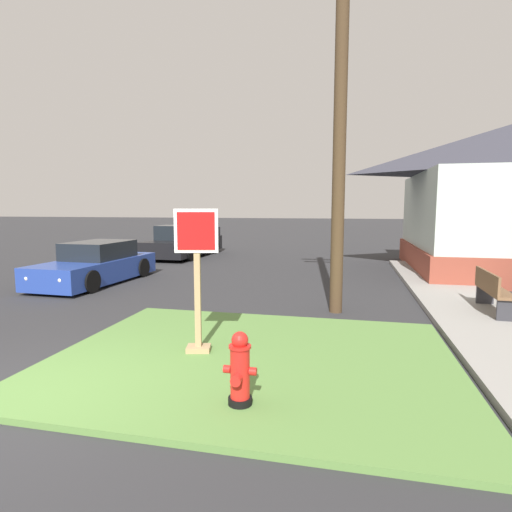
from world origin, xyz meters
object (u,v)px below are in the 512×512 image
manhole_cover (194,321)px  parked_sedan_blue (96,265)px  pickup_truck_black (184,243)px  street_bench (493,289)px  stop_sign (197,285)px  utility_pole (341,100)px  fire_hydrant (240,371)px

manhole_cover → parked_sedan_blue: parked_sedan_blue is taller
pickup_truck_black → street_bench: bearing=-39.2°
stop_sign → pickup_truck_black: (-5.22, 12.03, -0.50)m
stop_sign → manhole_cover: size_ratio=3.14×
parked_sedan_blue → street_bench: (10.45, -1.72, 0.05)m
stop_sign → pickup_truck_black: size_ratio=0.43×
street_bench → manhole_cover: bearing=-164.2°
utility_pole → pickup_truck_black: bearing=129.3°
pickup_truck_black → utility_pole: bearing=-50.7°
stop_sign → pickup_truck_black: stop_sign is taller
fire_hydrant → stop_sign: size_ratio=0.38×
utility_pole → manhole_cover: bearing=-153.3°
parked_sedan_blue → pickup_truck_black: (0.03, 6.80, 0.07)m
stop_sign → pickup_truck_black: 13.12m
fire_hydrant → utility_pole: 6.30m
manhole_cover → utility_pole: 5.48m
street_bench → stop_sign: bearing=-145.9°
pickup_truck_black → utility_pole: size_ratio=0.60×
fire_hydrant → utility_pole: size_ratio=0.10×
fire_hydrant → pickup_truck_black: size_ratio=0.16×
manhole_cover → parked_sedan_blue: 5.65m
stop_sign → utility_pole: (1.99, 3.22, 3.40)m
manhole_cover → pickup_truck_black: size_ratio=0.14×
street_bench → utility_pole: 5.08m
parked_sedan_blue → utility_pole: 8.51m
fire_hydrant → street_bench: street_bench is taller
fire_hydrant → pickup_truck_black: bearing=114.9°
manhole_cover → parked_sedan_blue: bearing=142.7°
fire_hydrant → manhole_cover: bearing=119.0°
manhole_cover → pickup_truck_black: 11.15m
manhole_cover → pickup_truck_black: pickup_truck_black is taller
manhole_cover → utility_pole: (2.77, 1.40, 4.51)m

